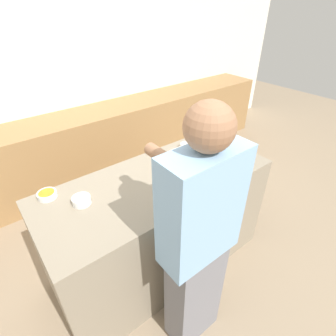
% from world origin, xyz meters
% --- Properties ---
extents(ground_plane, '(12.00, 12.00, 0.00)m').
position_xyz_m(ground_plane, '(0.00, 0.00, 0.00)').
color(ground_plane, gray).
extents(wall_back, '(8.00, 0.05, 2.60)m').
position_xyz_m(wall_back, '(0.00, 2.00, 1.30)').
color(wall_back, white).
rests_on(wall_back, ground_plane).
extents(back_cabinet_block, '(6.00, 0.60, 0.89)m').
position_xyz_m(back_cabinet_block, '(0.00, 1.67, 0.45)').
color(back_cabinet_block, '#9E7547').
rests_on(back_cabinet_block, ground_plane).
extents(kitchen_island, '(1.79, 0.76, 0.93)m').
position_xyz_m(kitchen_island, '(0.00, 0.00, 0.47)').
color(kitchen_island, gray).
rests_on(kitchen_island, ground_plane).
extents(baking_tray, '(0.39, 0.28, 0.01)m').
position_xyz_m(baking_tray, '(0.19, -0.10, 0.94)').
color(baking_tray, '#9E9EA8').
rests_on(baking_tray, kitchen_island).
extents(gingerbread_house, '(0.19, 0.16, 0.30)m').
position_xyz_m(gingerbread_house, '(0.19, -0.10, 1.06)').
color(gingerbread_house, brown).
rests_on(gingerbread_house, baking_tray).
extents(decorative_tree, '(0.15, 0.15, 0.29)m').
position_xyz_m(decorative_tree, '(0.51, 0.04, 1.08)').
color(decorative_tree, '#33843D').
rests_on(decorative_tree, kitchen_island).
extents(candy_bowl_near_tray_right, '(0.12, 0.12, 0.05)m').
position_xyz_m(candy_bowl_near_tray_right, '(0.48, 0.22, 0.96)').
color(candy_bowl_near_tray_right, white).
rests_on(candy_bowl_near_tray_right, kitchen_island).
extents(candy_bowl_behind_tray, '(0.13, 0.13, 0.04)m').
position_xyz_m(candy_bowl_behind_tray, '(-0.71, 0.29, 0.96)').
color(candy_bowl_behind_tray, white).
rests_on(candy_bowl_behind_tray, kitchen_island).
extents(candy_bowl_center_rear, '(0.12, 0.12, 0.04)m').
position_xyz_m(candy_bowl_center_rear, '(0.71, 0.07, 0.95)').
color(candy_bowl_center_rear, silver).
rests_on(candy_bowl_center_rear, kitchen_island).
extents(candy_bowl_near_tray_left, '(0.12, 0.12, 0.05)m').
position_xyz_m(candy_bowl_near_tray_left, '(-0.55, 0.09, 0.96)').
color(candy_bowl_near_tray_left, white).
rests_on(candy_bowl_near_tray_left, kitchen_island).
extents(mug, '(0.08, 0.08, 0.09)m').
position_xyz_m(mug, '(0.72, -0.19, 0.98)').
color(mug, '#2D2D33').
rests_on(mug, kitchen_island).
extents(person, '(0.46, 0.57, 1.73)m').
position_xyz_m(person, '(-0.17, -0.61, 0.90)').
color(person, slate).
rests_on(person, ground_plane).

